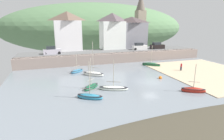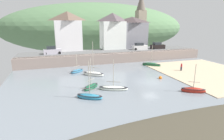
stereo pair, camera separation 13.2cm
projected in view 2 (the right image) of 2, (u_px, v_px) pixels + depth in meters
The scene contains 19 objects.
ground at pixel (199, 103), 23.19m from camera, with size 48.00×41.00×0.61m.
quay_seawall at pixel (117, 57), 47.38m from camera, with size 48.00×9.40×2.40m.
hillside_backdrop at pixel (98, 28), 81.82m from camera, with size 80.00×44.00×21.15m.
waterfront_building_left at pixel (68, 31), 49.51m from camera, with size 7.27×4.33×10.34m.
waterfront_building_centre at pixel (113, 31), 53.31m from camera, with size 6.91×5.18×10.12m.
waterfront_building_right at pixel (132, 32), 55.28m from camera, with size 8.95×4.77×9.10m.
church_with_spire at pixel (141, 19), 59.38m from camera, with size 3.00×3.00×16.63m.
sailboat_nearest_shore at pixel (193, 90), 27.09m from camera, with size 3.47×2.61×4.44m.
rowboat_small_beached at pixel (77, 71), 37.87m from camera, with size 3.27×2.88×3.93m.
sailboat_blue_trim at pixel (113, 88), 28.10m from camera, with size 4.64×3.07×4.90m.
fishing_boat_green at pixel (90, 96), 24.86m from camera, with size 3.70×2.97×5.26m.
sailboat_white_hull at pixel (93, 74), 35.52m from camera, with size 4.17×3.76×6.72m.
sailboat_far_left at pixel (91, 87), 28.68m from camera, with size 3.17×3.05×4.95m.
dinghy_open_wooden at pixel (151, 65), 43.41m from camera, with size 3.96×3.99×4.98m.
parked_car_near_slipway at pixel (52, 51), 45.15m from camera, with size 4.16×1.86×1.95m.
parked_car_by_wall at pixel (140, 47), 52.24m from camera, with size 4.20×1.96×1.95m.
parked_car_end_of_row at pixel (157, 46), 53.96m from camera, with size 4.17×1.87×1.95m.
person_on_slipway at pixel (181, 66), 38.64m from camera, with size 0.34×0.34×1.62m.
mooring_buoy at pixel (160, 78), 33.54m from camera, with size 0.61×0.61×0.61m.
Camera 2 is at (-15.67, -26.52, 9.98)m, focal length 29.64 mm.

